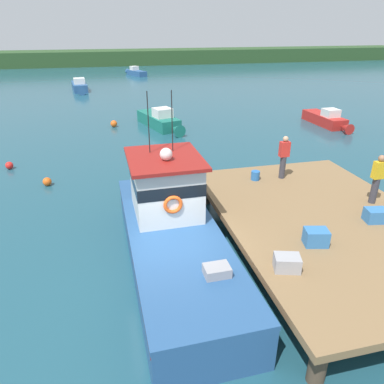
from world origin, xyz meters
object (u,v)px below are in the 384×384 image
Objects in this scene: moored_boat_mid_harbor at (327,119)px; mooring_buoy_inshore at (114,124)px; mooring_buoy_outer at (9,165)px; moored_boat_near_channel at (80,86)px; moored_boat_far_left at (161,121)px; bait_bucket at (255,175)px; mooring_buoy_spare_mooring at (47,182)px; main_fishing_boat at (170,227)px; deckhand_by_the_boat at (377,178)px; crate_stack_mid_dock at (287,263)px; moored_boat_off_the_point at (136,72)px; crate_single_by_cleat at (376,215)px; crate_stack_near_edge at (316,237)px; deckhand_further_back at (284,156)px.

mooring_buoy_inshore is (-14.68, 3.07, -0.19)m from moored_boat_mid_harbor.
moored_boat_near_channel is at bearing 84.03° from mooring_buoy_outer.
moored_boat_far_left is 10.51m from mooring_buoy_outer.
bait_bucket reaches higher than mooring_buoy_spare_mooring.
main_fishing_boat is 6.03× the size of deckhand_by_the_boat.
deckhand_by_the_boat is at bearing -64.95° from mooring_buoy_inshore.
deckhand_by_the_boat is 0.34× the size of moored_boat_mid_harbor.
moored_boat_off_the_point is (0.88, 47.38, -0.97)m from crate_stack_mid_dock.
moored_boat_off_the_point is (-3.50, 44.77, -1.64)m from deckhand_by_the_boat.
main_fishing_boat reaches higher than deckhand_by_the_boat.
crate_stack_mid_dock is 18.21m from moored_boat_far_left.
moored_boat_off_the_point is at bearing 88.94° from crate_stack_mid_dock.
crate_stack_near_edge is (-2.38, -0.70, 0.02)m from crate_single_by_cleat.
moored_boat_far_left is at bearing -70.58° from moored_boat_near_channel.
mooring_buoy_spare_mooring is (-3.30, -9.64, -0.04)m from mooring_buoy_inshore.
crate_single_by_cleat is 35.33m from moored_boat_near_channel.
deckhand_further_back reaches higher than moored_boat_near_channel.
mooring_buoy_outer is at bearing 139.45° from crate_single_by_cleat.
moored_boat_near_channel is (-17.60, 19.41, 0.06)m from moored_boat_mid_harbor.
mooring_buoy_spare_mooring is 1.02× the size of mooring_buoy_outer.
deckhand_by_the_boat is 16.22m from mooring_buoy_outer.
crate_stack_mid_dock reaches higher than moored_boat_mid_harbor.
crate_single_by_cleat is 1.49m from deckhand_by_the_boat.
bait_bucket is 0.21× the size of deckhand_by_the_boat.
mooring_buoy_spare_mooring is at bearing 148.13° from deckhand_by_the_boat.
crate_stack_mid_dock is at bearing -149.18° from deckhand_by_the_boat.
moored_boat_near_channel is 12.01× the size of mooring_buoy_inshore.
bait_bucket is (3.67, 2.37, 0.36)m from main_fishing_boat.
deckhand_further_back is 0.34× the size of moored_boat_mid_harbor.
moored_boat_off_the_point is 28.61m from mooring_buoy_inshore.
moored_boat_far_left is at bearing 35.81° from mooring_buoy_outer.
main_fishing_boat is 3.71m from crate_stack_mid_dock.
mooring_buoy_outer is (-6.43, 9.12, -0.82)m from main_fishing_boat.
mooring_buoy_outer is (-2.44, -23.38, -0.29)m from moored_boat_near_channel.
bait_bucket is 12.20m from mooring_buoy_outer.
mooring_buoy_inshore is (-5.78, 13.86, -1.83)m from deckhand_further_back.
crate_stack_mid_dock reaches higher than moored_boat_off_the_point.
mooring_buoy_outer is at bearing -168.78° from moored_boat_mid_harbor.
deckhand_further_back is 4.43× the size of mooring_buoy_outer.
main_fishing_boat reaches higher than moored_boat_mid_harbor.
moored_boat_far_left is (-0.17, 18.19, -0.90)m from crate_stack_mid_dock.
deckhand_by_the_boat is at bearing 29.91° from crate_stack_near_edge.
moored_boat_off_the_point is at bearing 90.44° from crate_stack_near_edge.
mooring_buoy_outer is at bearing 131.47° from crate_stack_near_edge.
deckhand_by_the_boat is 0.29× the size of moored_boat_near_channel.
deckhand_further_back is at bearing -24.92° from mooring_buoy_spare_mooring.
deckhand_by_the_boat is 1.00× the size of deckhand_further_back.
moored_boat_near_channel is 14.73× the size of mooring_buoy_spare_mooring.
moored_boat_mid_harbor is (9.95, 10.73, -0.95)m from bait_bucket.
crate_stack_near_edge is 18.88m from mooring_buoy_inshore.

